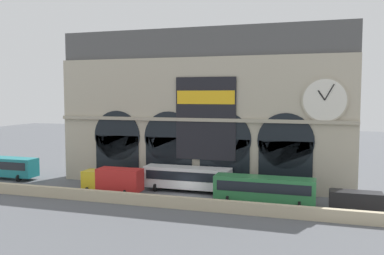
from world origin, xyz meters
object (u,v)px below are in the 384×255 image
at_px(van_east, 355,201).
at_px(box_truck_midwest, 113,180).
at_px(bus_westmost, 2,166).
at_px(bus_center, 187,178).
at_px(bus_mideast, 264,189).

bearing_deg(van_east, box_truck_midwest, 180.00).
xyz_separation_m(bus_westmost, box_truck_midwest, (19.69, -3.25, -0.08)).
height_order(bus_westmost, bus_center, same).
xyz_separation_m(box_truck_midwest, bus_center, (8.43, 3.60, 0.08)).
distance_m(bus_center, van_east, 19.73).
distance_m(bus_mideast, van_east, 9.42).
distance_m(box_truck_midwest, van_east, 27.83).
height_order(box_truck_midwest, bus_center, box_truck_midwest).
bearing_deg(box_truck_midwest, bus_mideast, 0.78).
height_order(box_truck_midwest, van_east, box_truck_midwest).
bearing_deg(box_truck_midwest, bus_center, 23.14).
xyz_separation_m(bus_westmost, bus_mideast, (38.11, -3.00, 0.00)).
distance_m(bus_westmost, bus_center, 28.12).
distance_m(box_truck_midwest, bus_center, 9.17).
xyz_separation_m(bus_mideast, van_east, (9.41, -0.25, -0.54)).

